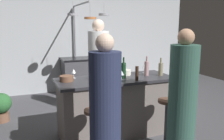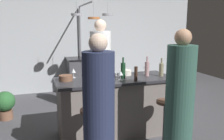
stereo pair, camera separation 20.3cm
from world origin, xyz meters
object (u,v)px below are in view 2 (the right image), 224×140
Objects in this scene: chef at (101,72)px; wine_glass_near_right_guest at (145,67)px; wine_bottle_rose at (147,68)px; wine_glass_near_left_guest at (121,73)px; bar_stool_right at (165,122)px; bar_stool_left at (91,132)px; guest_right at (179,102)px; mixing_bowl_ceramic at (126,72)px; stove_range at (83,75)px; wine_bottle_green at (123,70)px; mixing_bowl_wooden at (66,78)px; wine_glass_by_chef at (73,71)px; mixing_bowl_steel at (112,74)px; pepper_mill at (136,74)px; wine_bottle_red at (98,73)px; guest_left at (99,115)px; wine_bottle_white at (161,69)px; potted_plant at (5,103)px.

chef reaches higher than wine_glass_near_right_guest.
wine_bottle_rose is 2.14× the size of wine_glass_near_left_guest.
bar_stool_left is at bearing 180.00° from bar_stool_right.
chef reaches higher than bar_stool_left.
mixing_bowl_ceramic is at bearing 103.00° from guest_right.
stove_range is 2.68m from wine_glass_near_left_guest.
wine_bottle_green is 0.86m from mixing_bowl_wooden.
bar_stool_right is 4.66× the size of wine_glass_near_left_guest.
wine_glass_by_chef is 0.61m from mixing_bowl_steel.
mixing_bowl_ceramic is (0.01, 0.42, -0.06)m from pepper_mill.
wine_bottle_red is at bearing 160.80° from pepper_mill.
guest_left is at bearing -87.04° from wine_glass_by_chef.
wine_glass_near_left_guest is 0.40m from mixing_bowl_ceramic.
guest_left is at bearing -114.77° from mixing_bowl_steel.
wine_bottle_white is 0.78m from mixing_bowl_steel.
mixing_bowl_wooden is (-0.45, 0.15, -0.07)m from wine_bottle_red.
guest_left is 1.04m from guest_right.
wine_glass_near_right_guest is at bearing 16.32° from wine_bottle_red.
wine_glass_near_left_guest is at bearing -17.29° from wine_bottle_red.
wine_bottle_red is at bearing -96.42° from stove_range.
mixing_bowl_steel is at bearing 161.42° from wine_bottle_rose.
chef reaches higher than wine_glass_near_left_guest.
mixing_bowl_wooden is at bearing -174.67° from mixing_bowl_ceramic.
mixing_bowl_ceramic is (0.24, -2.28, 0.50)m from stove_range.
stove_range is at bearing 98.36° from guest_right.
chef is 1.85m from guest_right.
wine_bottle_rose is 1.57× the size of mixing_bowl_wooden.
wine_bottle_rose is (2.24, -1.18, 0.72)m from potted_plant.
bar_stool_left is 1.16m from guest_right.
guest_right is 0.94m from wine_bottle_white.
wine_glass_by_chef reaches higher than bar_stool_left.
mixing_bowl_wooden is (-0.76, 0.25, -0.07)m from wine_glass_near_left_guest.
chef is 1.82m from potted_plant.
chef is 6.23× the size of wine_bottle_white.
mixing_bowl_wooden is at bearing 100.55° from guest_left.
guest_left reaches higher than potted_plant.
stove_range is 6.10× the size of wine_glass_near_right_guest.
chef is at bearing 73.63° from guest_left.
mixing_bowl_ceramic is (0.78, 0.79, 0.57)m from bar_stool_left.
mixing_bowl_wooden is at bearing 161.98° from wine_glass_near_left_guest.
wine_bottle_green is 0.43m from wine_bottle_rose.
wine_bottle_rose is at bearing -77.65° from stove_range.
mixing_bowl_ceramic is (-0.26, 1.13, 0.17)m from guest_right.
wine_bottle_red is at bearing 178.91° from wine_bottle_white.
wine_glass_near_right_guest is (1.13, 0.81, 0.63)m from bar_stool_left.
bar_stool_right is 0.52m from guest_right.
chef is 5.55× the size of wine_bottle_green.
guest_right reaches higher than wine_glass_near_right_guest.
guest_left is at bearing -105.06° from wine_bottle_red.
wine_glass_near_left_guest is (-0.08, -0.12, -0.02)m from wine_bottle_green.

